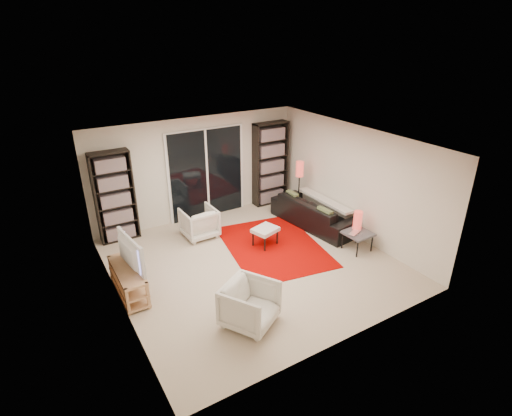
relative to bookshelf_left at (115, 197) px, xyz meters
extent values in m
plane|color=beige|center=(1.95, -2.33, -0.98)|extent=(5.00, 5.00, 0.00)
cube|color=beige|center=(1.95, 0.17, 0.22)|extent=(5.00, 0.02, 2.40)
cube|color=beige|center=(1.95, -4.83, 0.22)|extent=(5.00, 0.02, 2.40)
cube|color=beige|center=(-0.55, -2.33, 0.22)|extent=(0.02, 5.00, 2.40)
cube|color=beige|center=(4.45, -2.33, 0.22)|extent=(0.02, 5.00, 2.40)
cube|color=white|center=(1.95, -2.33, 1.42)|extent=(5.00, 5.00, 0.02)
cube|color=white|center=(2.15, 0.14, 0.07)|extent=(1.92, 0.06, 2.16)
cube|color=black|center=(2.15, 0.10, 0.07)|extent=(1.80, 0.02, 2.10)
cube|color=white|center=(2.15, 0.09, 0.07)|extent=(0.05, 0.02, 2.10)
cube|color=black|center=(0.00, 0.01, 0.00)|extent=(0.80, 0.30, 1.95)
cube|color=#A98D45|center=(0.00, -0.01, 0.00)|extent=(0.70, 0.22, 1.85)
cube|color=black|center=(3.85, 0.01, 0.07)|extent=(0.90, 0.30, 2.10)
cube|color=#A98D45|center=(3.85, -0.01, 0.07)|extent=(0.80, 0.22, 2.00)
cube|color=tan|center=(-0.36, -2.08, -0.50)|extent=(0.39, 1.20, 0.04)
cube|color=tan|center=(-0.36, -2.08, -0.73)|extent=(0.39, 1.20, 0.03)
cube|color=tan|center=(-0.36, -2.08, -0.92)|extent=(0.39, 1.20, 0.04)
cube|color=tan|center=(-0.52, -2.64, -0.73)|extent=(0.05, 0.05, 0.50)
cube|color=tan|center=(-0.52, -1.52, -0.73)|extent=(0.05, 0.05, 0.50)
cube|color=tan|center=(-0.20, -2.64, -0.73)|extent=(0.05, 0.05, 0.50)
cube|color=tan|center=(-0.20, -1.52, -0.73)|extent=(0.05, 0.05, 0.50)
imported|color=black|center=(-0.34, -2.08, -0.19)|extent=(0.25, 0.99, 0.57)
cube|color=#A50400|center=(2.65, -1.99, -0.97)|extent=(2.23, 2.76, 0.01)
imported|color=black|center=(4.02, -1.64, -0.66)|extent=(1.10, 2.25, 0.63)
imported|color=silver|center=(1.52, -0.77, -0.65)|extent=(0.71, 0.73, 0.65)
imported|color=silver|center=(1.03, -3.80, -0.63)|extent=(1.03, 1.03, 0.69)
cube|color=silver|center=(2.53, -1.86, -0.62)|extent=(0.59, 0.53, 0.08)
cylinder|color=black|center=(2.38, -2.08, -0.82)|extent=(0.04, 0.04, 0.32)
cylinder|color=black|center=(2.29, -1.76, -0.82)|extent=(0.04, 0.04, 0.32)
cylinder|color=black|center=(2.77, -1.96, -0.82)|extent=(0.04, 0.04, 0.32)
cylinder|color=black|center=(2.67, -1.65, -0.82)|extent=(0.04, 0.04, 0.32)
cube|color=#4B4B50|center=(4.03, -3.00, -0.60)|extent=(0.54, 0.54, 0.04)
cylinder|color=black|center=(3.83, -3.21, -0.79)|extent=(0.03, 0.03, 0.38)
cylinder|color=black|center=(3.82, -2.80, -0.79)|extent=(0.03, 0.03, 0.38)
cylinder|color=black|center=(4.25, -3.20, -0.79)|extent=(0.03, 0.03, 0.38)
cylinder|color=black|center=(4.23, -2.78, -0.79)|extent=(0.03, 0.03, 0.38)
imported|color=silver|center=(3.96, -3.03, -0.56)|extent=(0.38, 0.31, 0.03)
cylinder|color=red|center=(4.13, -2.86, -0.38)|extent=(0.18, 0.18, 0.39)
cylinder|color=black|center=(4.07, -0.94, -0.96)|extent=(0.20, 0.20, 0.03)
cylinder|color=black|center=(4.07, -0.94, -0.48)|extent=(0.03, 0.03, 1.00)
cylinder|color=red|center=(4.07, -0.94, 0.17)|extent=(0.18, 0.18, 0.36)
camera|label=1|loc=(-1.43, -8.05, 3.20)|focal=28.00mm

